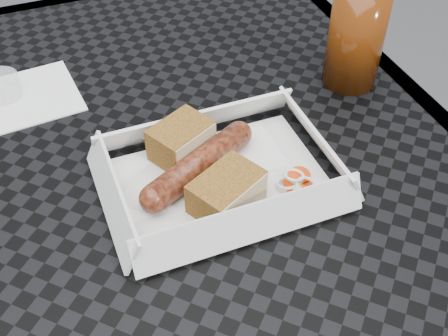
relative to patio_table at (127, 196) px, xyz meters
name	(u,v)px	position (x,y,z in m)	size (l,w,h in m)	color
patio_table	(127,196)	(0.00, 0.00, 0.00)	(0.80, 0.80, 0.74)	black
food_tray	(221,180)	(0.09, -0.09, 0.08)	(0.22, 0.15, 0.00)	white
bratwurst	(199,165)	(0.07, -0.07, 0.09)	(0.15, 0.09, 0.03)	brown
bread_near	(181,141)	(0.07, -0.03, 0.10)	(0.07, 0.05, 0.04)	olive
bread_far	(226,192)	(0.08, -0.12, 0.10)	(0.07, 0.05, 0.04)	olive
veg_garnish	(293,186)	(0.16, -0.13, 0.08)	(0.03, 0.03, 0.00)	red
napkin	(29,97)	(-0.08, 0.14, 0.08)	(0.12, 0.12, 0.00)	white
condiment_cup_empty	(0,87)	(-0.11, 0.16, 0.09)	(0.05, 0.05, 0.03)	silver
drink_glass	(356,37)	(0.32, 0.03, 0.14)	(0.07, 0.07, 0.13)	#522107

